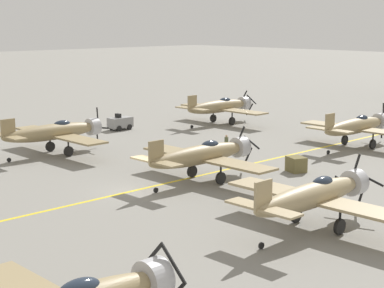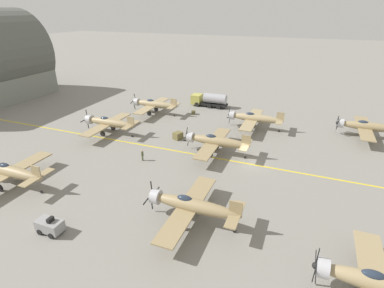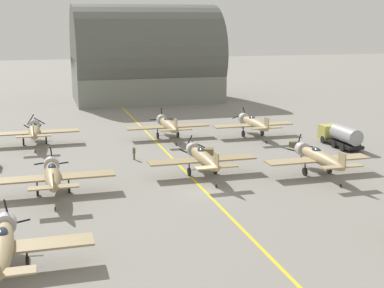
# 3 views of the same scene
# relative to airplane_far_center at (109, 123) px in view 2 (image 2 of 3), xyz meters

# --- Properties ---
(ground_plane) EXTENTS (400.00, 400.00, 0.00)m
(ground_plane) POSITION_rel_airplane_far_center_xyz_m (-2.15, -24.87, -2.01)
(ground_plane) COLOR gray
(taxiway_stripe) EXTENTS (0.30, 160.00, 0.01)m
(taxiway_stripe) POSITION_rel_airplane_far_center_xyz_m (-2.15, -24.87, -2.01)
(taxiway_stripe) COLOR yellow
(taxiway_stripe) RESTS_ON ground
(airplane_far_center) EXTENTS (12.00, 9.98, 3.80)m
(airplane_far_center) POSITION_rel_airplane_far_center_xyz_m (0.00, 0.00, 0.00)
(airplane_far_center) COLOR #9F8A61
(airplane_far_center) RESTS_ON ground
(airplane_near_left) EXTENTS (12.00, 9.98, 3.79)m
(airplane_near_left) POSITION_rel_airplane_far_center_xyz_m (-20.36, -38.44, 0.00)
(airplane_near_left) COLOR #9E8A61
(airplane_near_left) RESTS_ON ground
(airplane_far_left) EXTENTS (12.00, 9.98, 3.65)m
(airplane_far_left) POSITION_rel_airplane_far_center_xyz_m (-18.54, 0.93, 0.00)
(airplane_far_left) COLOR #9C875F
(airplane_far_left) RESTS_ON ground
(airplane_mid_left) EXTENTS (12.00, 9.98, 3.80)m
(airplane_mid_left) POSITION_rel_airplane_far_center_xyz_m (-16.70, -22.12, 0.00)
(airplane_mid_left) COLOR #97825A
(airplane_mid_left) RESTS_ON ground
(airplane_near_right) EXTENTS (12.00, 9.98, 3.65)m
(airplane_near_right) POSITION_rel_airplane_far_center_xyz_m (14.40, -41.27, 0.00)
(airplane_near_right) COLOR #98835A
(airplane_near_right) RESTS_ON ground
(airplane_far_right) EXTENTS (12.00, 9.98, 3.74)m
(airplane_far_right) POSITION_rel_airplane_far_center_xyz_m (12.36, -2.15, 0.00)
(airplane_far_right) COLOR tan
(airplane_far_right) RESTS_ON ground
(airplane_mid_center) EXTENTS (12.00, 9.98, 3.65)m
(airplane_mid_center) POSITION_rel_airplane_far_center_xyz_m (-0.71, -19.60, 0.00)
(airplane_mid_center) COLOR #98845B
(airplane_mid_center) RESTS_ON ground
(airplane_mid_right) EXTENTS (12.00, 9.98, 3.75)m
(airplane_mid_right) POSITION_rel_airplane_far_center_xyz_m (11.56, -22.91, 0.00)
(airplane_mid_right) COLOR tan
(airplane_mid_right) RESTS_ON ground
(fuel_tanker) EXTENTS (2.67, 8.00, 2.98)m
(fuel_tanker) POSITION_rel_airplane_far_center_xyz_m (21.24, -11.14, -0.50)
(fuel_tanker) COLOR black
(fuel_tanker) RESTS_ON ground
(tow_tractor) EXTENTS (1.57, 2.60, 1.79)m
(tow_tractor) POSITION_rel_airplane_far_center_xyz_m (-23.31, -9.89, -1.22)
(tow_tractor) COLOR gray
(tow_tractor) RESTS_ON ground
(ground_crew_walking) EXTENTS (0.35, 0.35, 1.62)m
(ground_crew_walking) POSITION_rel_airplane_far_center_xyz_m (-6.80, -10.57, -1.13)
(ground_crew_walking) COLOR #515638
(ground_crew_walking) RESTS_ON ground
(supply_crate_by_tanker) EXTENTS (1.75, 1.61, 1.19)m
(supply_crate_by_tanker) POSITION_rel_airplane_far_center_xyz_m (2.16, -12.11, -1.42)
(supply_crate_by_tanker) COLOR brown
(supply_crate_by_tanker) RESTS_ON ground
(supply_crate_mid_lane) EXTENTS (1.13, 1.03, 0.77)m
(supply_crate_mid_lane) POSITION_rel_airplane_far_center_xyz_m (14.95, -9.88, -1.63)
(supply_crate_mid_lane) COLOR brown
(supply_crate_mid_lane) RESTS_ON ground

